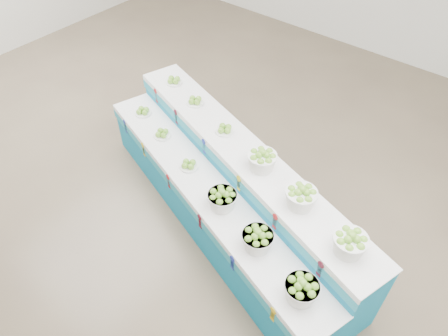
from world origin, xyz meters
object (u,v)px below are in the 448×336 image
at_px(display_stand, 224,190).
at_px(plate_upper_mid, 195,100).
at_px(basket_upper_right, 350,243).
at_px(basket_lower_left, 222,199).

bearing_deg(display_stand, plate_upper_mid, 166.46).
xyz_separation_m(display_stand, basket_upper_right, (1.58, -0.24, 0.62)).
relative_size(display_stand, basket_upper_right, 12.89).
distance_m(display_stand, basket_lower_left, 0.53).
distance_m(display_stand, basket_upper_right, 1.71).
relative_size(plate_upper_mid, basket_upper_right, 0.70).
relative_size(basket_lower_left, plate_upper_mid, 1.44).
height_order(display_stand, basket_lower_left, display_stand).
bearing_deg(display_stand, basket_upper_right, 8.87).
bearing_deg(basket_lower_left, display_stand, 126.71).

